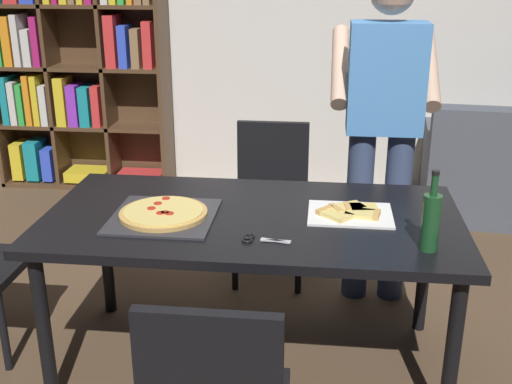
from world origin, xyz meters
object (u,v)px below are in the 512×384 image
(dining_table, at_px, (252,230))
(pepperoni_pizza_on_tray, at_px, (164,214))
(bookshelf, at_px, (75,64))
(wine_bottle, at_px, (431,220))
(chair_far_side, at_px, (271,191))
(kitchen_scissors, at_px, (258,239))
(person_serving_pizza, at_px, (383,122))

(dining_table, bearing_deg, pepperoni_pizza_on_tray, -169.31)
(bookshelf, relative_size, wine_bottle, 6.17)
(chair_far_side, relative_size, kitchen_scissors, 4.58)
(pepperoni_pizza_on_tray, bearing_deg, dining_table, 10.69)
(kitchen_scissors, bearing_deg, chair_far_side, 92.55)
(kitchen_scissors, bearing_deg, wine_bottle, -0.85)
(chair_far_side, relative_size, wine_bottle, 2.85)
(bookshelf, bearing_deg, chair_far_side, -40.01)
(person_serving_pizza, height_order, kitchen_scissors, person_serving_pizza)
(kitchen_scissors, bearing_deg, pepperoni_pizza_on_tray, 156.25)
(bookshelf, distance_m, person_serving_pizza, 2.82)
(person_serving_pizza, relative_size, pepperoni_pizza_on_tray, 4.02)
(bookshelf, bearing_deg, dining_table, -54.43)
(wine_bottle, height_order, kitchen_scissors, wine_bottle)
(dining_table, relative_size, bookshelf, 0.92)
(person_serving_pizza, xyz_separation_m, kitchen_scissors, (-0.54, -0.99, -0.24))
(chair_far_side, bearing_deg, bookshelf, 139.99)
(person_serving_pizza, bearing_deg, chair_far_side, 159.72)
(wine_bottle, distance_m, kitchen_scissors, 0.66)
(dining_table, distance_m, wine_bottle, 0.78)
(wine_bottle, bearing_deg, kitchen_scissors, 179.15)
(dining_table, xyz_separation_m, pepperoni_pizza_on_tray, (-0.37, -0.07, 0.09))
(dining_table, bearing_deg, wine_bottle, -20.79)
(dining_table, height_order, bookshelf, bookshelf)
(chair_far_side, height_order, person_serving_pizza, person_serving_pizza)
(bookshelf, height_order, pepperoni_pizza_on_tray, bookshelf)
(dining_table, xyz_separation_m, kitchen_scissors, (0.05, -0.26, 0.08))
(chair_far_side, distance_m, pepperoni_pizza_on_tray, 1.11)
(person_serving_pizza, relative_size, kitchen_scissors, 8.91)
(bookshelf, relative_size, kitchen_scissors, 9.93)
(pepperoni_pizza_on_tray, bearing_deg, kitchen_scissors, -23.75)
(chair_far_side, bearing_deg, wine_bottle, -59.91)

